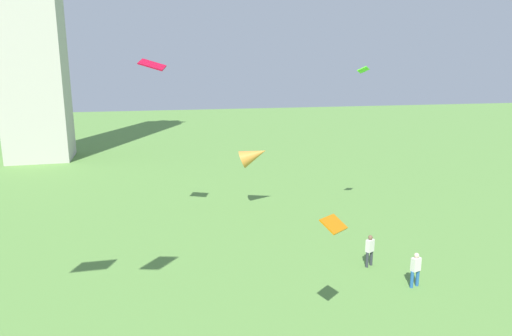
{
  "coord_description": "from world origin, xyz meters",
  "views": [
    {
      "loc": [
        -4.85,
        1.09,
        9.4
      ],
      "look_at": [
        0.14,
        19.03,
        5.38
      ],
      "focal_mm": 30.57,
      "sensor_mm": 36.0,
      "label": 1
    }
  ],
  "objects_px": {
    "kite_flying_5": "(334,224)",
    "kite_flying_1": "(363,70)",
    "kite_flying_0": "(254,155)",
    "kite_flying_3": "(152,65)",
    "person_1": "(416,268)",
    "person_2": "(370,249)"
  },
  "relations": [
    {
      "from": "kite_flying_5",
      "to": "kite_flying_1",
      "type": "bearing_deg",
      "value": -159.18
    },
    {
      "from": "kite_flying_0",
      "to": "kite_flying_3",
      "type": "distance_m",
      "value": 9.35
    },
    {
      "from": "person_1",
      "to": "kite_flying_1",
      "type": "distance_m",
      "value": 12.47
    },
    {
      "from": "kite_flying_3",
      "to": "kite_flying_5",
      "type": "bearing_deg",
      "value": -54.57
    },
    {
      "from": "person_2",
      "to": "kite_flying_5",
      "type": "relative_size",
      "value": 1.44
    },
    {
      "from": "person_2",
      "to": "kite_flying_3",
      "type": "relative_size",
      "value": 1.0
    },
    {
      "from": "kite_flying_3",
      "to": "kite_flying_0",
      "type": "bearing_deg",
      "value": 37.1
    },
    {
      "from": "person_2",
      "to": "kite_flying_0",
      "type": "bearing_deg",
      "value": 80.68
    },
    {
      "from": "kite_flying_5",
      "to": "kite_flying_0",
      "type": "bearing_deg",
      "value": -132.96
    },
    {
      "from": "person_1",
      "to": "kite_flying_0",
      "type": "xyz_separation_m",
      "value": [
        -4.0,
        12.91,
        3.03
      ]
    },
    {
      "from": "person_2",
      "to": "kite_flying_0",
      "type": "height_order",
      "value": "kite_flying_0"
    },
    {
      "from": "person_1",
      "to": "kite_flying_0",
      "type": "relative_size",
      "value": 0.69
    },
    {
      "from": "kite_flying_1",
      "to": "kite_flying_3",
      "type": "xyz_separation_m",
      "value": [
        -12.39,
        1.43,
        0.26
      ]
    },
    {
      "from": "person_1",
      "to": "kite_flying_0",
      "type": "distance_m",
      "value": 13.85
    },
    {
      "from": "kite_flying_0",
      "to": "kite_flying_5",
      "type": "relative_size",
      "value": 2.09
    },
    {
      "from": "person_1",
      "to": "kite_flying_3",
      "type": "bearing_deg",
      "value": 122.8
    },
    {
      "from": "kite_flying_0",
      "to": "kite_flying_3",
      "type": "height_order",
      "value": "kite_flying_3"
    },
    {
      "from": "kite_flying_0",
      "to": "kite_flying_5",
      "type": "height_order",
      "value": "kite_flying_0"
    },
    {
      "from": "person_1",
      "to": "person_2",
      "type": "height_order",
      "value": "person_2"
    },
    {
      "from": "person_1",
      "to": "kite_flying_1",
      "type": "height_order",
      "value": "kite_flying_1"
    },
    {
      "from": "person_2",
      "to": "kite_flying_0",
      "type": "relative_size",
      "value": 0.69
    },
    {
      "from": "kite_flying_3",
      "to": "person_2",
      "type": "bearing_deg",
      "value": -23.57
    }
  ]
}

